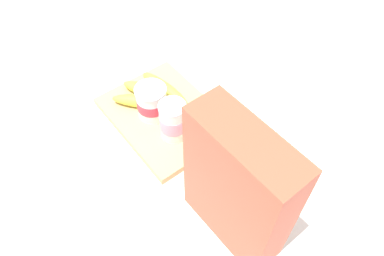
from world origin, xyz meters
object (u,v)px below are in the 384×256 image
(cereal_box, at_px, (237,189))
(yogurt_cup_back, at_px, (152,102))
(yogurt_cup_front, at_px, (173,121))
(cutting_board, at_px, (165,116))
(banana_bunch, at_px, (156,95))

(cereal_box, bearing_deg, yogurt_cup_back, 172.78)
(yogurt_cup_front, bearing_deg, cereal_box, 170.99)
(cutting_board, relative_size, cereal_box, 1.03)
(cutting_board, height_order, banana_bunch, banana_bunch)
(yogurt_cup_back, relative_size, banana_bunch, 0.46)
(yogurt_cup_back, height_order, banana_bunch, yogurt_cup_back)
(yogurt_cup_back, xyz_separation_m, banana_bunch, (0.03, -0.03, -0.02))
(cutting_board, height_order, cereal_box, cereal_box)
(cutting_board, bearing_deg, cereal_box, 169.26)
(cereal_box, height_order, yogurt_cup_front, cereal_box)
(cutting_board, bearing_deg, yogurt_cup_front, 162.91)
(yogurt_cup_back, distance_m, banana_bunch, 0.05)
(cereal_box, height_order, yogurt_cup_back, cereal_box)
(yogurt_cup_back, bearing_deg, banana_bunch, -44.21)
(yogurt_cup_front, xyz_separation_m, yogurt_cup_back, (0.08, 0.00, -0.01))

